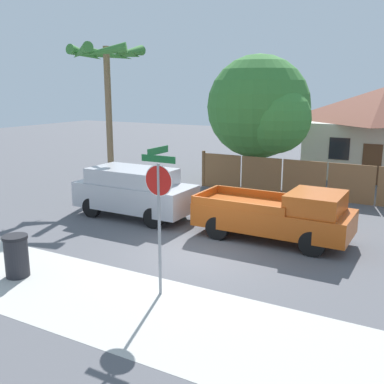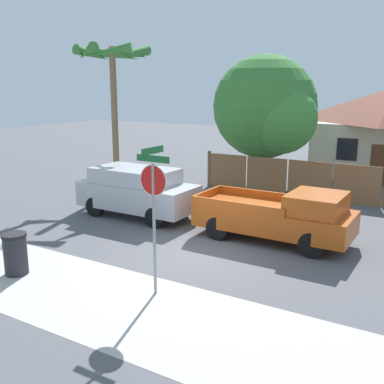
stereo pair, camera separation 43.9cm
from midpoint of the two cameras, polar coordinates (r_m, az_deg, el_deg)
The scene contains 10 objects.
ground_plane at distance 13.09m, azimuth -0.14°, elevation -7.77°, with size 80.00×80.00×0.00m, color #56565B.
sidewalk_strip at distance 10.36m, azimuth -10.14°, elevation -13.86°, with size 36.00×3.20×0.01m.
wooden_fence at distance 19.71m, azimuth 16.14°, elevation 1.31°, with size 11.85×0.12×1.72m.
house at distance 26.67m, azimuth 22.59°, elevation 7.36°, with size 7.62×7.00×4.73m.
oak_tree at distance 21.55m, azimuth 8.30°, elevation 10.34°, with size 5.08×4.84×6.21m.
palm_tree at distance 20.46m, azimuth -11.40°, elevation 15.45°, with size 3.16×3.38×6.47m.
red_suv at distance 16.61m, azimuth -8.08°, elevation 0.15°, with size 4.44×1.92×1.81m.
orange_pickup at distance 14.13m, azimuth 10.13°, elevation -2.90°, with size 4.82×1.96×1.65m.
stop_sign at distance 9.93m, azimuth -5.50°, elevation -0.65°, with size 0.86×0.78×3.42m.
trash_bin at distance 12.29m, azimuth -22.36°, elevation -7.52°, with size 0.63×0.63×1.08m.
Camera 1 is at (5.74, -10.80, 4.66)m, focal length 42.00 mm.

